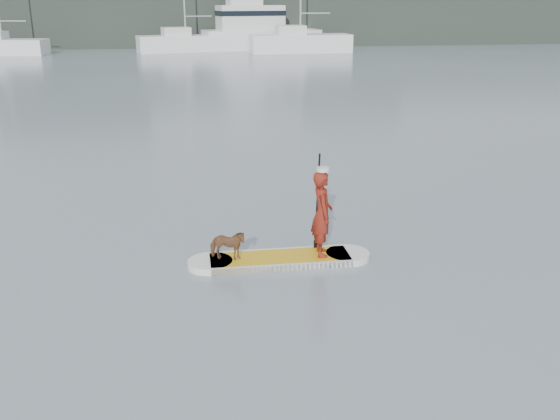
{
  "coord_description": "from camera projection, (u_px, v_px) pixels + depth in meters",
  "views": [
    {
      "loc": [
        0.76,
        -10.67,
        4.52
      ],
      "look_at": [
        2.29,
        -0.48,
        1.0
      ],
      "focal_mm": 40.0,
      "sensor_mm": 36.0,
      "label": 1
    }
  ],
  "objects": [
    {
      "name": "paddler",
      "position": [
        322.0,
        214.0,
        11.03
      ],
      "size": [
        0.4,
        0.58,
        1.55
      ],
      "primitive_type": "imported",
      "rotation": [
        0.0,
        0.0,
        1.51
      ],
      "color": "maroon",
      "rests_on": "paddleboard"
    },
    {
      "name": "sailboat_c",
      "position": [
        2.0,
        46.0,
        51.3
      ],
      "size": [
        7.27,
        3.39,
        10.03
      ],
      "rotation": [
        0.0,
        0.0,
        -0.16
      ],
      "color": "white",
      "rests_on": "ground"
    },
    {
      "name": "paddleboard",
      "position": [
        280.0,
        259.0,
        11.19
      ],
      "size": [
        3.3,
        0.8,
        0.12
      ],
      "rotation": [
        0.0,
        0.0,
        -0.0
      ],
      "color": "gold",
      "rests_on": "ground"
    },
    {
      "name": "shore_building_east",
      "position": [
        353.0,
        3.0,
        63.1
      ],
      "size": [
        10.0,
        4.0,
        8.0
      ],
      "primitive_type": "cube",
      "color": "black",
      "rests_on": "ground"
    },
    {
      "name": "white_cap",
      "position": [
        323.0,
        169.0,
        10.76
      ],
      "size": [
        0.22,
        0.22,
        0.07
      ],
      "primitive_type": "cylinder",
      "color": "silver",
      "rests_on": "paddler"
    },
    {
      "name": "shore_mass",
      "position": [
        174.0,
        14.0,
        59.96
      ],
      "size": [
        90.0,
        6.0,
        6.0
      ],
      "primitive_type": "cube",
      "color": "black",
      "rests_on": "ground"
    },
    {
      "name": "motor_yacht_a",
      "position": [
        257.0,
        29.0,
        56.46
      ],
      "size": [
        10.98,
        5.09,
        6.34
      ],
      "rotation": [
        0.0,
        0.0,
        0.18
      ],
      "color": "white",
      "rests_on": "ground"
    },
    {
      "name": "sailboat_e",
      "position": [
        299.0,
        42.0,
        53.53
      ],
      "size": [
        8.74,
        3.19,
        12.49
      ],
      "rotation": [
        0.0,
        0.0,
        0.05
      ],
      "color": "white",
      "rests_on": "ground"
    },
    {
      "name": "ground",
      "position": [
        152.0,
        259.0,
        11.34
      ],
      "size": [
        140.0,
        140.0,
        0.0
      ],
      "primitive_type": "plane",
      "color": "slate",
      "rests_on": "ground"
    },
    {
      "name": "paddle",
      "position": [
        317.0,
        213.0,
        11.34
      ],
      "size": [
        0.1,
        0.3,
        2.0
      ],
      "rotation": [
        0.0,
        0.0,
        -0.0
      ],
      "color": "black",
      "rests_on": "ground"
    },
    {
      "name": "dog",
      "position": [
        227.0,
        245.0,
        10.95
      ],
      "size": [
        0.71,
        0.46,
        0.55
      ],
      "primitive_type": "imported",
      "rotation": [
        0.0,
        0.0,
        1.3
      ],
      "color": "brown",
      "rests_on": "paddleboard"
    },
    {
      "name": "sailboat_d",
      "position": [
        185.0,
        41.0,
        54.3
      ],
      "size": [
        8.64,
        4.2,
        12.22
      ],
      "rotation": [
        0.0,
        0.0,
        0.2
      ],
      "color": "white",
      "rests_on": "ground"
    }
  ]
}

